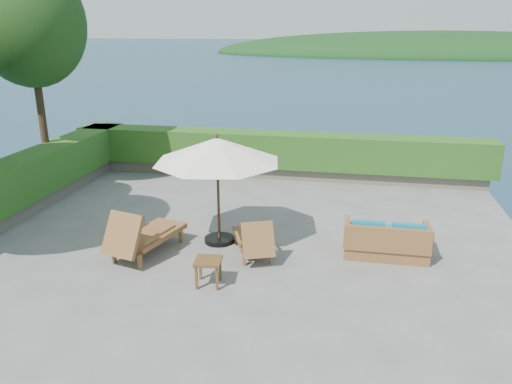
% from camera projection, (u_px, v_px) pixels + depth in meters
% --- Properties ---
extents(ground, '(12.00, 12.00, 0.00)m').
position_uv_depth(ground, '(234.00, 256.00, 9.93)').
color(ground, gray).
rests_on(ground, ground).
extents(foundation, '(12.00, 12.00, 3.00)m').
position_uv_depth(foundation, '(235.00, 323.00, 10.42)').
color(foundation, '#5B5448').
rests_on(foundation, ocean).
extents(ocean, '(600.00, 600.00, 0.00)m').
position_uv_depth(ocean, '(236.00, 381.00, 10.88)').
color(ocean, '#18344B').
rests_on(ocean, ground).
extents(offshore_island, '(126.00, 57.60, 12.60)m').
position_uv_depth(offshore_island, '(440.00, 54.00, 136.85)').
color(offshore_island, black).
rests_on(offshore_island, ocean).
extents(planter_wall_far, '(12.00, 0.60, 0.36)m').
position_uv_depth(planter_wall_far, '(276.00, 171.00, 15.09)').
color(planter_wall_far, '#6F6959').
rests_on(planter_wall_far, ground).
extents(hedge_far, '(12.40, 0.90, 1.00)m').
position_uv_depth(hedge_far, '(276.00, 150.00, 14.88)').
color(hedge_far, '#1C4212').
rests_on(hedge_far, planter_wall_far).
extents(tree_far, '(2.80, 2.80, 6.03)m').
position_uv_depth(tree_far, '(29.00, 24.00, 12.59)').
color(tree_far, '#3B2916').
rests_on(tree_far, ground).
extents(patio_umbrella, '(3.15, 3.15, 2.34)m').
position_uv_depth(patio_umbrella, '(217.00, 151.00, 9.96)').
color(patio_umbrella, black).
rests_on(patio_umbrella, ground).
extents(lounge_left, '(1.20, 1.95, 1.05)m').
position_uv_depth(lounge_left, '(143.00, 235.00, 9.83)').
color(lounge_left, brown).
rests_on(lounge_left, ground).
extents(lounge_right, '(1.11, 1.60, 0.86)m').
position_uv_depth(lounge_right, '(254.00, 239.00, 9.85)').
color(lounge_right, brown).
rests_on(lounge_right, ground).
extents(side_table, '(0.50, 0.50, 0.49)m').
position_uv_depth(side_table, '(208.00, 264.00, 8.70)').
color(side_table, brown).
rests_on(side_table, ground).
extents(wicker_loveseat, '(1.66, 0.85, 0.81)m').
position_uv_depth(wicker_loveseat, '(386.00, 242.00, 9.82)').
color(wicker_loveseat, brown).
rests_on(wicker_loveseat, ground).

